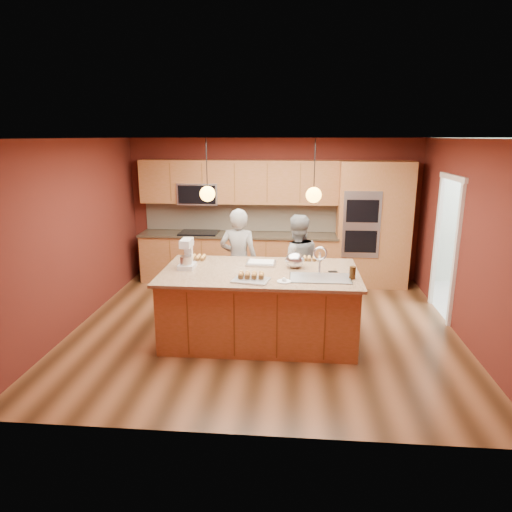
# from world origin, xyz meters

# --- Properties ---
(floor) EXTENTS (5.50, 5.50, 0.00)m
(floor) POSITION_xyz_m (0.00, 0.00, 0.00)
(floor) COLOR #3F2513
(floor) RESTS_ON ground
(ceiling) EXTENTS (5.50, 5.50, 0.00)m
(ceiling) POSITION_xyz_m (0.00, 0.00, 2.70)
(ceiling) COLOR white
(ceiling) RESTS_ON ground
(wall_back) EXTENTS (5.50, 0.00, 5.50)m
(wall_back) POSITION_xyz_m (0.00, 2.50, 1.35)
(wall_back) COLOR #561D15
(wall_back) RESTS_ON ground
(wall_front) EXTENTS (5.50, 0.00, 5.50)m
(wall_front) POSITION_xyz_m (0.00, -2.50, 1.35)
(wall_front) COLOR #561D15
(wall_front) RESTS_ON ground
(wall_left) EXTENTS (0.00, 5.00, 5.00)m
(wall_left) POSITION_xyz_m (-2.75, 0.00, 1.35)
(wall_left) COLOR #561D15
(wall_left) RESTS_ON ground
(wall_right) EXTENTS (0.00, 5.00, 5.00)m
(wall_right) POSITION_xyz_m (2.75, 0.00, 1.35)
(wall_right) COLOR #561D15
(wall_right) RESTS_ON ground
(cabinet_run) EXTENTS (3.74, 0.64, 2.30)m
(cabinet_run) POSITION_xyz_m (-0.68, 2.25, 0.98)
(cabinet_run) COLOR #995C23
(cabinet_run) RESTS_ON floor
(oven_column) EXTENTS (1.30, 0.62, 2.30)m
(oven_column) POSITION_xyz_m (1.85, 2.19, 1.15)
(oven_column) COLOR #995C23
(oven_column) RESTS_ON floor
(doorway_trim) EXTENTS (0.08, 1.11, 2.20)m
(doorway_trim) POSITION_xyz_m (2.73, 0.80, 1.05)
(doorway_trim) COLOR white
(doorway_trim) RESTS_ON wall_right
(pendant_left) EXTENTS (0.20, 0.20, 0.80)m
(pendant_left) POSITION_xyz_m (-0.73, -0.33, 2.00)
(pendant_left) COLOR black
(pendant_left) RESTS_ON ceiling
(pendant_right) EXTENTS (0.20, 0.20, 0.80)m
(pendant_right) POSITION_xyz_m (0.65, -0.33, 2.00)
(pendant_right) COLOR black
(pendant_right) RESTS_ON ceiling
(island) EXTENTS (2.64, 1.48, 1.35)m
(island) POSITION_xyz_m (-0.02, -0.34, 0.50)
(island) COLOR #995C23
(island) RESTS_ON floor
(person_left) EXTENTS (0.64, 0.45, 1.66)m
(person_left) POSITION_xyz_m (-0.45, 0.65, 0.83)
(person_left) COLOR black
(person_left) RESTS_ON floor
(person_right) EXTENTS (0.87, 0.73, 1.58)m
(person_right) POSITION_xyz_m (0.45, 0.65, 0.79)
(person_right) COLOR slate
(person_right) RESTS_ON floor
(stand_mixer) EXTENTS (0.22, 0.30, 0.40)m
(stand_mixer) POSITION_xyz_m (-1.05, -0.28, 1.15)
(stand_mixer) COLOR silver
(stand_mixer) RESTS_ON island
(sheet_cake) EXTENTS (0.42, 0.32, 0.05)m
(sheet_cake) POSITION_xyz_m (-0.05, -0.03, 0.99)
(sheet_cake) COLOR silver
(sheet_cake) RESTS_ON island
(cooling_rack) EXTENTS (0.50, 0.40, 0.02)m
(cooling_rack) POSITION_xyz_m (-0.12, -0.78, 0.98)
(cooling_rack) COLOR #AFB2B6
(cooling_rack) RESTS_ON island
(mixing_bowl) EXTENTS (0.27, 0.27, 0.22)m
(mixing_bowl) POSITION_xyz_m (0.43, -0.14, 1.08)
(mixing_bowl) COLOR silver
(mixing_bowl) RESTS_ON island
(plate) EXTENTS (0.18, 0.18, 0.01)m
(plate) POSITION_xyz_m (0.30, -0.80, 0.98)
(plate) COLOR white
(plate) RESTS_ON island
(tumbler) EXTENTS (0.08, 0.08, 0.16)m
(tumbler) POSITION_xyz_m (1.16, -0.58, 1.05)
(tumbler) COLOR #351E0A
(tumbler) RESTS_ON island
(phone) EXTENTS (0.12, 0.08, 0.01)m
(phone) POSITION_xyz_m (0.94, -0.31, 0.98)
(phone) COLOR black
(phone) RESTS_ON island
(cupcakes_left) EXTENTS (0.22, 0.22, 0.07)m
(cupcakes_left) POSITION_xyz_m (-0.98, 0.16, 1.00)
(cupcakes_left) COLOR gold
(cupcakes_left) RESTS_ON island
(cupcakes_rack) EXTENTS (0.35, 0.17, 0.08)m
(cupcakes_rack) POSITION_xyz_m (-0.12, -0.71, 1.03)
(cupcakes_rack) COLOR gold
(cupcakes_rack) RESTS_ON island
(cupcakes_right) EXTENTS (0.29, 0.14, 0.06)m
(cupcakes_right) POSITION_xyz_m (0.68, 0.25, 1.00)
(cupcakes_right) COLOR gold
(cupcakes_right) RESTS_ON island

